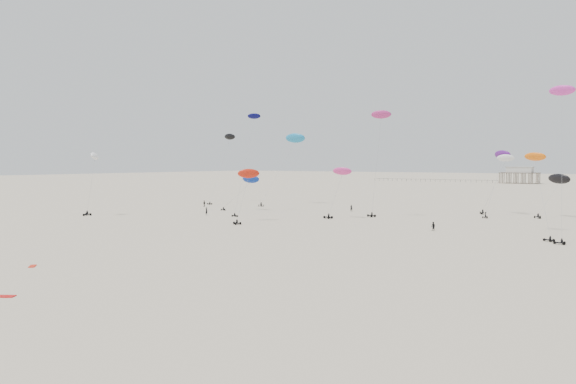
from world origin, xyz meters
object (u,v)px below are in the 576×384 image
Objects in this scene: pavilion_main at (520,176)px; spectator_0 at (207,215)px; rig_0 at (497,177)px; rig_3 at (92,173)px; rig_5 at (227,145)px.

pavilion_main reaches higher than spectator_0.
rig_3 reaches higher than rig_0.
spectator_0 is at bearing -95.02° from pavilion_main.
spectator_0 is (-57.01, -39.02, -8.92)m from rig_0.
rig_0 is 0.96× the size of rig_3.
rig_5 is (-2.91, 52.97, 7.93)m from rig_3.
rig_3 is (-78.66, -54.36, 1.09)m from rig_0.
rig_5 is at bearing -102.40° from pavilion_main.
rig_0 is at bearing -91.25° from rig_5.
rig_5 reaches higher than spectator_0.
pavilion_main is 1.45× the size of rig_0.
rig_5 is 11.44× the size of spectator_0.
rig_5 is 48.37m from spectator_0.
pavilion_main is 9.92× the size of spectator_0.
rig_5 is at bearing -39.61° from spectator_0.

